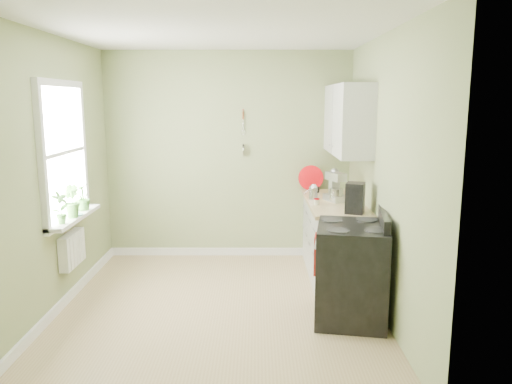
{
  "coord_description": "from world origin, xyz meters",
  "views": [
    {
      "loc": [
        0.38,
        -4.72,
        2.07
      ],
      "look_at": [
        0.37,
        0.55,
        1.1
      ],
      "focal_mm": 35.0,
      "sensor_mm": 36.0,
      "label": 1
    }
  ],
  "objects_px": {
    "stand_mixer": "(336,187)",
    "kettle": "(313,192)",
    "stove": "(352,272)",
    "coffee_maker": "(355,199)"
  },
  "relations": [
    {
      "from": "kettle",
      "to": "coffee_maker",
      "type": "bearing_deg",
      "value": -64.55
    },
    {
      "from": "stove",
      "to": "kettle",
      "type": "relative_size",
      "value": 5.71
    },
    {
      "from": "stand_mixer",
      "to": "coffee_maker",
      "type": "bearing_deg",
      "value": -81.37
    },
    {
      "from": "stove",
      "to": "kettle",
      "type": "xyz_separation_m",
      "value": [
        -0.23,
        1.31,
        0.53
      ]
    },
    {
      "from": "stove",
      "to": "coffee_maker",
      "type": "bearing_deg",
      "value": 78.1
    },
    {
      "from": "stove",
      "to": "kettle",
      "type": "distance_m",
      "value": 1.43
    },
    {
      "from": "stand_mixer",
      "to": "kettle",
      "type": "xyz_separation_m",
      "value": [
        -0.25,
        0.08,
        -0.07
      ]
    },
    {
      "from": "stove",
      "to": "stand_mixer",
      "type": "xyz_separation_m",
      "value": [
        0.02,
        1.23,
        0.6
      ]
    },
    {
      "from": "kettle",
      "to": "coffee_maker",
      "type": "distance_m",
      "value": 0.81
    },
    {
      "from": "stand_mixer",
      "to": "kettle",
      "type": "distance_m",
      "value": 0.27
    }
  ]
}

